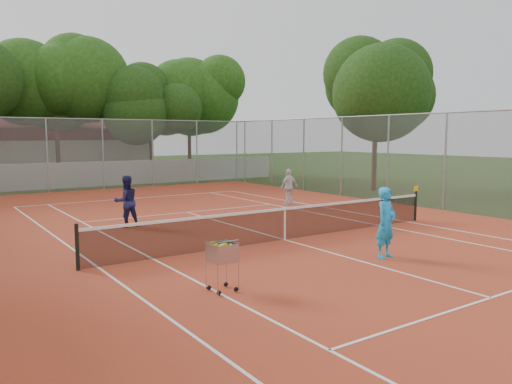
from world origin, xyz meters
TOP-DOWN VIEW (x-y plane):
  - ground at (0.00, 0.00)m, footprint 120.00×120.00m
  - court_pad at (0.00, 0.00)m, footprint 18.00×34.00m
  - court_lines at (0.00, 0.00)m, footprint 10.98×23.78m
  - tennis_net at (0.00, 0.00)m, footprint 11.88×0.10m
  - perimeter_fence at (0.00, 0.00)m, footprint 18.00×34.00m
  - boundary_wall at (0.00, 19.00)m, footprint 26.00×0.30m
  - clubhouse at (-2.00, 29.00)m, footprint 16.40×9.00m
  - tropical_trees at (0.00, 22.00)m, footprint 29.00×19.00m
  - player_near at (0.78, -3.13)m, footprint 0.72×0.54m
  - player_far_left at (-3.11, 4.67)m, footprint 0.85×0.67m
  - player_far_right at (4.72, 5.83)m, footprint 0.96×0.45m
  - ball_hopper at (-3.99, -3.18)m, footprint 0.67×0.67m

SIDE VIEW (x-z plane):
  - ground at x=0.00m, z-range 0.00..0.00m
  - court_pad at x=0.00m, z-range 0.00..0.02m
  - court_lines at x=0.00m, z-range 0.02..0.03m
  - tennis_net at x=0.00m, z-range 0.02..1.00m
  - ball_hopper at x=-3.99m, z-range 0.02..1.08m
  - boundary_wall at x=0.00m, z-range 0.00..1.50m
  - player_far_right at x=4.72m, z-range 0.02..1.62m
  - player_far_left at x=-3.11m, z-range 0.02..1.75m
  - player_near at x=0.78m, z-range 0.02..1.80m
  - perimeter_fence at x=0.00m, z-range 0.00..4.00m
  - clubhouse at x=-2.00m, z-range 0.00..4.40m
  - tropical_trees at x=0.00m, z-range 0.00..10.00m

